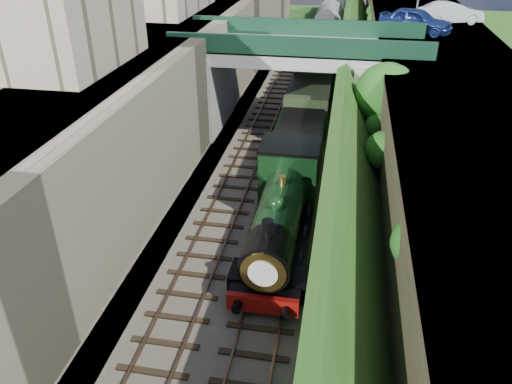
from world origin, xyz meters
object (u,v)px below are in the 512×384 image
locomotive (281,214)px  car_silver (451,13)px  car_blue (416,20)px  road_bridge (306,77)px  tender (298,151)px  tree (388,97)px

locomotive → car_silver: bearing=66.6°
locomotive → car_blue: bearing=69.9°
car_silver → locomotive: car_silver is taller
road_bridge → tender: size_ratio=2.67×
locomotive → tender: size_ratio=1.70×
tree → tender: size_ratio=1.10×
tree → locomotive: size_ratio=0.65×
tender → locomotive: bearing=-90.0°
car_blue → tender: bearing=170.2°
car_blue → locomotive: size_ratio=0.49×
car_blue → road_bridge: bearing=144.4°
car_blue → locomotive: bearing=-178.5°
road_bridge → locomotive: road_bridge is taller
tree → locomotive: 10.38m
tender → car_blue: bearing=58.7°
tender → car_silver: bearing=57.2°
tree → car_silver: bearing=69.9°
tree → car_silver: (4.97, 13.56, 2.39)m
locomotive → tender: bearing=90.0°
tender → road_bridge: bearing=92.2°
road_bridge → car_silver: size_ratio=3.34×
road_bridge → locomotive: bearing=-88.9°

